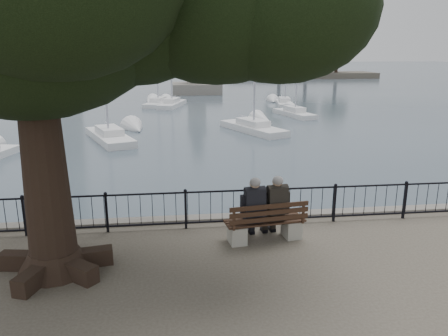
{
  "coord_description": "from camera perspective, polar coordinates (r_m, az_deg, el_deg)",
  "views": [
    {
      "loc": [
        -1.27,
        -8.16,
        4.51
      ],
      "look_at": [
        0.0,
        2.5,
        1.6
      ],
      "focal_mm": 35.0,
      "sensor_mm": 36.0,
      "label": 1
    }
  ],
  "objects": [
    {
      "name": "harbor",
      "position": [
        12.3,
        -0.28,
        -8.87
      ],
      "size": [
        260.0,
        260.0,
        1.2
      ],
      "color": "slate",
      "rests_on": "ground"
    },
    {
      "name": "railing",
      "position": [
        11.44,
        0.0,
        -5.04
      ],
      "size": [
        22.06,
        0.06,
        1.0
      ],
      "color": "black",
      "rests_on": "ground"
    },
    {
      "name": "bench",
      "position": [
        10.74,
        5.44,
        -7.63
      ],
      "size": [
        2.02,
        0.85,
        1.03
      ],
      "color": "gray",
      "rests_on": "ground"
    },
    {
      "name": "person_left",
      "position": [
        10.6,
        3.73,
        -5.62
      ],
      "size": [
        0.52,
        0.85,
        1.64
      ],
      "color": "black",
      "rests_on": "ground"
    },
    {
      "name": "person_right",
      "position": [
        10.78,
        6.61,
        -5.33
      ],
      "size": [
        0.52,
        0.85,
        1.64
      ],
      "color": "black",
      "rests_on": "ground"
    },
    {
      "name": "lighthouse",
      "position": [
        72.43,
        -21.39,
        19.43
      ],
      "size": [
        9.39,
        9.39,
        28.92
      ],
      "color": "slate",
      "rests_on": "ground"
    },
    {
      "name": "lion_monument",
      "position": [
        58.27,
        -3.64,
        11.98
      ],
      "size": [
        6.23,
        6.23,
        9.13
      ],
      "color": "slate",
      "rests_on": "ground"
    },
    {
      "name": "sailboat_b",
      "position": [
        28.34,
        -14.73,
        4.13
      ],
      "size": [
        3.85,
        6.37,
        11.99
      ],
      "color": "white",
      "rests_on": "ground"
    },
    {
      "name": "sailboat_c",
      "position": [
        30.59,
        3.79,
        5.36
      ],
      "size": [
        4.07,
        6.35,
        11.33
      ],
      "color": "white",
      "rests_on": "ground"
    },
    {
      "name": "sailboat_d",
      "position": [
        38.34,
        9.17,
        7.14
      ],
      "size": [
        2.73,
        5.36,
        8.85
      ],
      "color": "white",
      "rests_on": "ground"
    },
    {
      "name": "sailboat_f",
      "position": [
        44.72,
        -6.8,
        8.43
      ],
      "size": [
        3.07,
        5.89,
        12.13
      ],
      "color": "white",
      "rests_on": "ground"
    },
    {
      "name": "sailboat_g",
      "position": [
        45.7,
        7.88,
        8.49
      ],
      "size": [
        2.24,
        5.3,
        10.17
      ],
      "color": "white",
      "rests_on": "ground"
    },
    {
      "name": "sailboat_h",
      "position": [
        45.64,
        -8.58,
        8.54
      ],
      "size": [
        3.06,
        5.7,
        13.03
      ],
      "color": "white",
      "rests_on": "ground"
    },
    {
      "name": "far_shore",
      "position": [
        91.64,
        10.54,
        13.98
      ],
      "size": [
        30.0,
        8.6,
        9.18
      ],
      "color": "#4B453A",
      "rests_on": "ground"
    }
  ]
}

